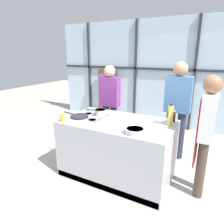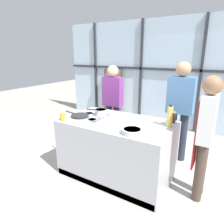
{
  "view_description": "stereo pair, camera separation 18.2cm",
  "coord_description": "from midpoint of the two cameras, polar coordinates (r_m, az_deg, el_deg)",
  "views": [
    {
      "loc": [
        1.29,
        -2.63,
        1.94
      ],
      "look_at": [
        -0.15,
        0.1,
        1.02
      ],
      "focal_mm": 32.0,
      "sensor_mm": 36.0,
      "label": 1
    },
    {
      "loc": [
        1.45,
        -2.54,
        1.94
      ],
      "look_at": [
        -0.15,
        0.1,
        1.02
      ],
      "focal_mm": 32.0,
      "sensor_mm": 36.0,
      "label": 2
    }
  ],
  "objects": [
    {
      "name": "oil_bottle",
      "position": [
        2.96,
        14.68,
        -0.97
      ],
      "size": [
        0.08,
        0.08,
        0.32
      ],
      "color": "#E0CC4C",
      "rests_on": "demo_island"
    },
    {
      "name": "chef",
      "position": [
        2.87,
        23.62,
        -4.56
      ],
      "size": [
        0.24,
        0.39,
        1.68
      ],
      "rotation": [
        0.0,
        0.0,
        1.57
      ],
      "color": "#47382D",
      "rests_on": "ground_plane"
    },
    {
      "name": "frying_pan",
      "position": [
        3.34,
        -10.92,
        -1.19
      ],
      "size": [
        0.52,
        0.29,
        0.04
      ],
      "color": "#232326",
      "rests_on": "demo_island"
    },
    {
      "name": "ground_plane",
      "position": [
        3.51,
        -0.01,
        -17.01
      ],
      "size": [
        18.0,
        18.0,
        0.0
      ],
      "primitive_type": "plane",
      "color": "#ADA89E"
    },
    {
      "name": "back_window_wall",
      "position": [
        5.49,
        13.5,
        10.43
      ],
      "size": [
        6.4,
        0.1,
        2.8
      ],
      "color": "silver",
      "rests_on": "ground_plane"
    },
    {
      "name": "bookshelf",
      "position": [
        6.03,
        -2.39,
        5.06
      ],
      "size": [
        0.48,
        0.19,
        1.49
      ],
      "color": "brown",
      "rests_on": "ground_plane"
    },
    {
      "name": "spectator_far_left",
      "position": [
        4.28,
        -1.88,
        3.47
      ],
      "size": [
        0.42,
        0.24,
        1.7
      ],
      "rotation": [
        0.0,
        0.0,
        3.14
      ],
      "color": "#232838",
      "rests_on": "ground_plane"
    },
    {
      "name": "white_plate",
      "position": [
        2.88,
        6.46,
        -4.08
      ],
      "size": [
        0.26,
        0.26,
        0.01
      ],
      "primitive_type": "cylinder",
      "color": "white",
      "rests_on": "demo_island"
    },
    {
      "name": "mixing_bowl",
      "position": [
        2.64,
        4.6,
        -5.35
      ],
      "size": [
        0.27,
        0.27,
        0.07
      ],
      "color": "silver",
      "rests_on": "demo_island"
    },
    {
      "name": "demo_island",
      "position": [
        3.28,
        -0.05,
        -10.28
      ],
      "size": [
        1.71,
        1.01,
        0.92
      ],
      "color": "#A8AAB2",
      "rests_on": "ground_plane"
    },
    {
      "name": "spectator_center_left",
      "position": [
        3.79,
        16.86,
        1.9
      ],
      "size": [
        0.46,
        0.25,
        1.8
      ],
      "rotation": [
        0.0,
        0.0,
        3.14
      ],
      "color": "#232838",
      "rests_on": "ground_plane"
    },
    {
      "name": "saucepan",
      "position": [
        3.37,
        -4.95,
        -0.09
      ],
      "size": [
        0.35,
        0.19,
        0.1
      ],
      "color": "silver",
      "rests_on": "demo_island"
    },
    {
      "name": "juice_glass_near",
      "position": [
        3.2,
        -15.58,
        -1.58
      ],
      "size": [
        0.07,
        0.07,
        0.11
      ],
      "primitive_type": "cylinder",
      "color": "orange",
      "rests_on": "demo_island"
    },
    {
      "name": "pepper_grinder",
      "position": [
        3.17,
        15.62,
        -1.31
      ],
      "size": [
        0.06,
        0.06,
        0.18
      ],
      "color": "#332319",
      "rests_on": "demo_island"
    }
  ]
}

